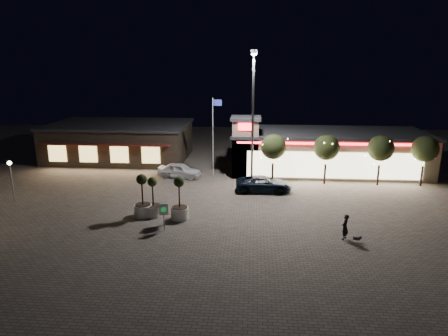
# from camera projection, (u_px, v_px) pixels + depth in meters

# --- Properties ---
(ground) EXTENTS (90.00, 90.00, 0.00)m
(ground) POSITION_uv_depth(u_px,v_px,m) (222.00, 226.00, 28.61)
(ground) COLOR #6F635A
(ground) RESTS_ON ground
(retail_building) EXTENTS (20.40, 8.40, 6.10)m
(retail_building) POSITION_uv_depth(u_px,v_px,m) (323.00, 151.00, 42.59)
(retail_building) COLOR gray
(retail_building) RESTS_ON ground
(restaurant_building) EXTENTS (16.40, 11.00, 4.30)m
(restaurant_building) POSITION_uv_depth(u_px,v_px,m) (121.00, 141.00, 48.35)
(restaurant_building) COLOR #382D23
(restaurant_building) RESTS_ON ground
(floodlight_pole) EXTENTS (0.60, 0.40, 12.38)m
(floodlight_pole) POSITION_uv_depth(u_px,v_px,m) (253.00, 114.00, 34.38)
(floodlight_pole) COLOR gray
(floodlight_pole) RESTS_ON ground
(flagpole) EXTENTS (0.95, 0.10, 8.00)m
(flagpole) POSITION_uv_depth(u_px,v_px,m) (214.00, 130.00, 40.07)
(flagpole) COLOR white
(flagpole) RESTS_ON ground
(lamp_post_west) EXTENTS (0.36, 0.36, 3.48)m
(lamp_post_west) POSITION_uv_depth(u_px,v_px,m) (11.00, 173.00, 33.17)
(lamp_post_west) COLOR gray
(lamp_post_west) RESTS_ON ground
(string_tree_a) EXTENTS (2.42, 2.42, 4.79)m
(string_tree_a) POSITION_uv_depth(u_px,v_px,m) (273.00, 147.00, 38.01)
(string_tree_a) COLOR #332319
(string_tree_a) RESTS_ON ground
(string_tree_b) EXTENTS (2.42, 2.42, 4.79)m
(string_tree_b) POSITION_uv_depth(u_px,v_px,m) (327.00, 148.00, 37.64)
(string_tree_b) COLOR #332319
(string_tree_b) RESTS_ON ground
(string_tree_c) EXTENTS (2.42, 2.42, 4.79)m
(string_tree_c) POSITION_uv_depth(u_px,v_px,m) (381.00, 148.00, 37.27)
(string_tree_c) COLOR #332319
(string_tree_c) RESTS_ON ground
(string_tree_d) EXTENTS (2.42, 2.42, 4.79)m
(string_tree_d) POSITION_uv_depth(u_px,v_px,m) (425.00, 149.00, 36.97)
(string_tree_d) COLOR #332319
(string_tree_d) RESTS_ON ground
(pickup_truck) EXTENTS (5.06, 2.38, 1.40)m
(pickup_truck) POSITION_uv_depth(u_px,v_px,m) (264.00, 184.00, 36.08)
(pickup_truck) COLOR black
(pickup_truck) RESTS_ON ground
(white_sedan) EXTENTS (4.65, 2.48, 1.51)m
(white_sedan) POSITION_uv_depth(u_px,v_px,m) (180.00, 170.00, 40.40)
(white_sedan) COLOR white
(white_sedan) RESTS_ON ground
(pedestrian) EXTENTS (0.70, 0.76, 1.73)m
(pedestrian) POSITION_uv_depth(u_px,v_px,m) (345.00, 227.00, 26.23)
(pedestrian) COLOR black
(pedestrian) RESTS_ON ground
(dog) EXTENTS (0.56, 0.20, 0.30)m
(dog) POSITION_uv_depth(u_px,v_px,m) (358.00, 238.00, 25.93)
(dog) COLOR #59514C
(dog) RESTS_ON ground
(planter_left) EXTENTS (1.35, 1.35, 3.32)m
(planter_left) POSITION_uv_depth(u_px,v_px,m) (143.00, 203.00, 30.16)
(planter_left) COLOR silver
(planter_left) RESTS_ON ground
(planter_mid) EXTENTS (1.25, 1.25, 3.06)m
(planter_mid) POSITION_uv_depth(u_px,v_px,m) (153.00, 204.00, 30.27)
(planter_mid) COLOR silver
(planter_mid) RESTS_ON ground
(planter_right) EXTENTS (1.33, 1.33, 3.28)m
(planter_right) POSITION_uv_depth(u_px,v_px,m) (180.00, 206.00, 29.63)
(planter_right) COLOR silver
(planter_right) RESTS_ON ground
(valet_sign) EXTENTS (0.62, 0.20, 1.89)m
(valet_sign) POSITION_uv_depth(u_px,v_px,m) (164.00, 212.00, 27.66)
(valet_sign) COLOR gray
(valet_sign) RESTS_ON ground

